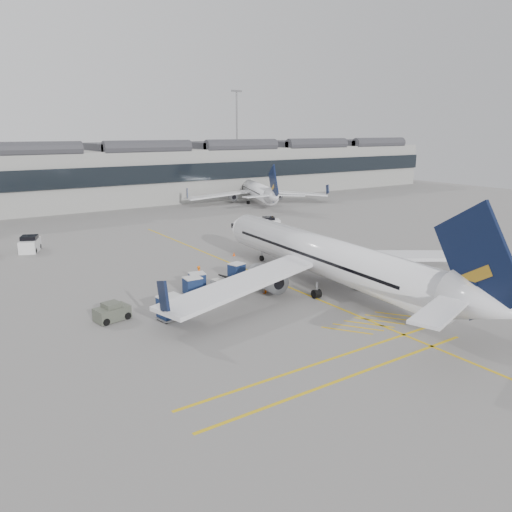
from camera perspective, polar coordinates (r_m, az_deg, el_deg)
ground at (r=40.61m, az=-3.88°, el=-7.48°), size 220.00×220.00×0.00m
terminal at (r=106.72m, az=-23.99°, el=8.21°), size 200.00×20.45×12.40m
light_masts at (r=119.98m, az=-26.46°, el=12.50°), size 113.00×0.60×25.45m
apron_markings at (r=53.67m, az=-0.03°, el=-2.01°), size 0.25×60.00×0.01m
airliner_main at (r=48.31m, az=8.11°, el=-0.17°), size 36.40×39.88×10.60m
airliner_far at (r=106.91m, az=0.04°, el=7.53°), size 29.03×32.15×8.96m
belt_loader at (r=47.49m, az=-3.41°, el=-3.55°), size 4.44×1.75×1.79m
baggage_cart_a at (r=51.55m, az=-2.23°, el=-1.67°), size 1.88×1.68×1.68m
baggage_cart_b at (r=48.44m, az=-6.73°, el=-2.82°), size 1.81×1.59×1.67m
baggage_cart_c at (r=41.17m, az=-9.79°, el=-5.74°), size 2.13×1.85×2.02m
baggage_cart_d at (r=46.79m, az=-7.26°, el=-3.39°), size 1.73×1.45×1.76m
ramp_agent_a at (r=50.30m, az=-6.48°, el=-2.14°), size 0.72×0.80×1.83m
ramp_agent_b at (r=47.01m, az=0.92°, el=-3.26°), size 1.08×1.08×1.77m
pushback_tug at (r=42.22m, az=-16.13°, el=-6.20°), size 2.93×2.13×1.49m
safety_cone_nose at (r=61.16m, az=-2.53°, el=0.22°), size 0.35×0.35×0.49m
safety_cone_engine at (r=56.53m, az=5.72°, el=-0.99°), size 0.36×0.36×0.50m
service_van_mid at (r=69.57m, az=-24.42°, el=1.22°), size 3.33×4.40×2.03m
service_van_right at (r=78.44m, az=1.43°, el=3.77°), size 3.98×3.15×1.83m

